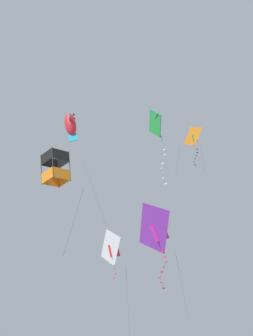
% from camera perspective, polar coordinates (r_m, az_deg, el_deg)
% --- Properties ---
extents(kite_box_far_centre, '(2.13, 1.95, 5.31)m').
position_cam_1_polar(kite_box_far_centre, '(21.40, -8.70, -0.01)').
color(kite_box_far_centre, black).
extents(kite_delta_low_drifter, '(1.65, 2.84, 9.47)m').
position_cam_1_polar(kite_delta_low_drifter, '(30.75, -1.87, -9.79)').
color(kite_delta_low_drifter, white).
extents(kite_delta_highest, '(1.06, 1.89, 4.09)m').
position_cam_1_polar(kite_delta_highest, '(37.13, 8.23, 3.82)').
color(kite_delta_highest, orange).
extents(kite_delta_near_right, '(2.06, 3.54, 6.21)m').
position_cam_1_polar(kite_delta_near_right, '(26.05, 3.51, -7.41)').
color(kite_delta_near_right, purple).
extents(kite_fish_mid_left, '(3.50, 3.55, 9.58)m').
position_cam_1_polar(kite_fish_mid_left, '(35.64, -6.89, 5.31)').
color(kite_fish_mid_left, red).
extents(kite_diamond_near_left, '(2.18, 2.04, 5.20)m').
position_cam_1_polar(kite_diamond_near_left, '(28.45, 3.56, 5.39)').
color(kite_diamond_near_left, green).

